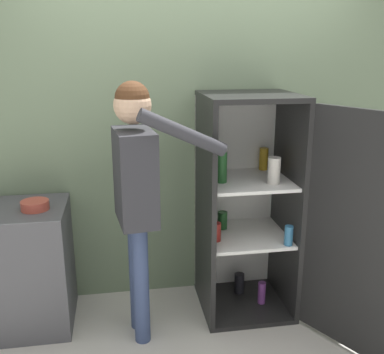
% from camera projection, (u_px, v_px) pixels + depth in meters
% --- Properties ---
extents(wall_back, '(7.00, 0.06, 2.55)m').
position_uv_depth(wall_back, '(190.00, 137.00, 3.48)').
color(wall_back, gray).
rests_on(wall_back, ground_plane).
extents(refrigerator, '(1.02, 1.23, 1.64)m').
position_uv_depth(refrigerator, '(264.00, 209.00, 3.25)').
color(refrigerator, black).
rests_on(refrigerator, ground_plane).
extents(person, '(0.70, 0.55, 1.76)m').
position_uv_depth(person, '(137.00, 179.00, 2.87)').
color(person, '#384770').
rests_on(person, ground_plane).
extents(counter, '(0.63, 0.59, 0.89)m').
position_uv_depth(counter, '(25.00, 267.00, 3.19)').
color(counter, '#4C4C51').
rests_on(counter, ground_plane).
extents(bowl, '(0.19, 0.19, 0.06)m').
position_uv_depth(bowl, '(35.00, 205.00, 3.03)').
color(bowl, '#B24738').
rests_on(bowl, counter).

